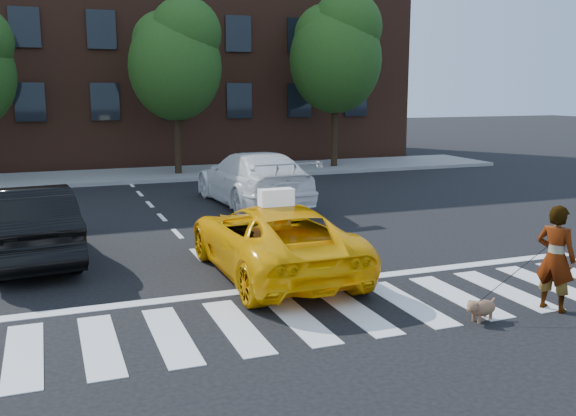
{
  "coord_description": "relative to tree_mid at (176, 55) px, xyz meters",
  "views": [
    {
      "loc": [
        -4.55,
        -8.92,
        3.57
      ],
      "look_at": [
        0.13,
        3.4,
        1.1
      ],
      "focal_mm": 40.0,
      "sensor_mm": 36.0,
      "label": 1
    }
  ],
  "objects": [
    {
      "name": "tree_right",
      "position": [
        7.0,
        -0.0,
        0.41
      ],
      "size": [
        4.0,
        4.0,
        7.7
      ],
      "color": "black",
      "rests_on": "ground"
    },
    {
      "name": "dog",
      "position": [
        1.08,
        -18.11,
        -4.64
      ],
      "size": [
        0.63,
        0.34,
        0.36
      ],
      "rotation": [
        0.0,
        0.0,
        0.22
      ],
      "color": "olive",
      "rests_on": "ground"
    },
    {
      "name": "woman",
      "position": [
        2.5,
        -18.1,
        -3.98
      ],
      "size": [
        0.63,
        0.75,
        1.74
      ],
      "primitive_type": "imported",
      "rotation": [
        0.0,
        0.0,
        1.97
      ],
      "color": "#999999",
      "rests_on": "ground"
    },
    {
      "name": "ground",
      "position": [
        -0.53,
        -17.0,
        -4.85
      ],
      "size": [
        120.0,
        120.0,
        0.0
      ],
      "primitive_type": "plane",
      "color": "black",
      "rests_on": "ground"
    },
    {
      "name": "tree_mid",
      "position": [
        0.0,
        0.0,
        0.0
      ],
      "size": [
        3.69,
        3.69,
        7.1
      ],
      "color": "black",
      "rests_on": "ground"
    },
    {
      "name": "taxi_sign",
      "position": [
        -1.06,
        -14.7,
        -3.31
      ],
      "size": [
        0.65,
        0.29,
        0.32
      ],
      "primitive_type": "cube",
      "rotation": [
        0.0,
        0.0,
        3.15
      ],
      "color": "white",
      "rests_on": "taxi"
    },
    {
      "name": "black_sedan",
      "position": [
        -5.53,
        -11.71,
        -4.06
      ],
      "size": [
        2.18,
        4.94,
        1.58
      ],
      "primitive_type": "imported",
      "rotation": [
        0.0,
        0.0,
        3.25
      ],
      "color": "black",
      "rests_on": "ground"
    },
    {
      "name": "white_suv",
      "position": [
        0.87,
        -7.23,
        -4.02
      ],
      "size": [
        2.55,
        5.82,
        1.66
      ],
      "primitive_type": "imported",
      "rotation": [
        0.0,
        0.0,
        3.18
      ],
      "color": "white",
      "rests_on": "ground"
    },
    {
      "name": "stop_line",
      "position": [
        -0.53,
        -15.4,
        -4.85
      ],
      "size": [
        12.0,
        0.3,
        0.01
      ],
      "primitive_type": "cube",
      "color": "silver",
      "rests_on": "ground"
    },
    {
      "name": "sidewalk_far",
      "position": [
        -0.53,
        0.5,
        -4.78
      ],
      "size": [
        30.0,
        4.0,
        0.15
      ],
      "primitive_type": "cube",
      "color": "slate",
      "rests_on": "ground"
    },
    {
      "name": "crosswalk",
      "position": [
        -0.53,
        -17.0,
        -4.85
      ],
      "size": [
        13.0,
        2.4,
        0.01
      ],
      "primitive_type": "cube",
      "color": "silver",
      "rests_on": "ground"
    },
    {
      "name": "taxi",
      "position": [
        -1.06,
        -14.5,
        -4.16
      ],
      "size": [
        2.34,
        4.99,
        1.38
      ],
      "primitive_type": "imported",
      "rotation": [
        0.0,
        0.0,
        3.15
      ],
      "color": "#FFB305",
      "rests_on": "ground"
    },
    {
      "name": "building",
      "position": [
        -0.53,
        8.0,
        1.15
      ],
      "size": [
        26.0,
        10.0,
        12.0
      ],
      "primitive_type": "cube",
      "color": "#4F2A1C",
      "rests_on": "ground"
    }
  ]
}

